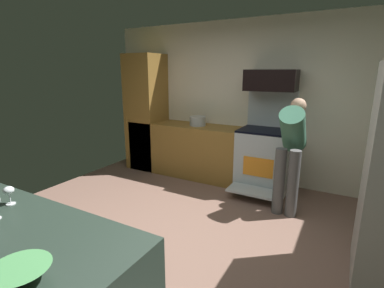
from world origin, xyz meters
The scene contains 10 objects.
ground_plane centered at (0.00, 0.00, -0.01)m, with size 5.20×4.80×0.02m, color #7E5E50.
wall_back centered at (0.00, 2.34, 1.30)m, with size 5.20×0.12×2.60m, color silver.
lower_cabinet_run centered at (-0.90, 1.98, 0.45)m, with size 2.40×0.60×0.90m, color olive.
cabinet_column centered at (-1.90, 1.98, 1.05)m, with size 0.60×0.60×2.10m, color olive.
oven_range centered at (0.36, 1.97, 0.51)m, with size 0.76×0.98×1.51m.
microwave centered at (0.36, 2.06, 1.67)m, with size 0.74×0.38×0.31m, color black.
person_cook centered at (0.83, 1.41, 0.87)m, with size 0.31×0.63×1.46m.
mixing_bowl_large centered at (0.28, -1.69, 0.94)m, with size 0.26×0.26×0.08m, color #539E5B.
wine_glass_mid centered at (-0.54, -1.28, 1.00)m, with size 0.07×0.07×0.13m.
stock_pot centered at (-0.82, 1.98, 0.98)m, with size 0.27×0.27×0.16m, color #B2B5B5.
Camera 1 is at (1.44, -2.25, 1.79)m, focal length 26.70 mm.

